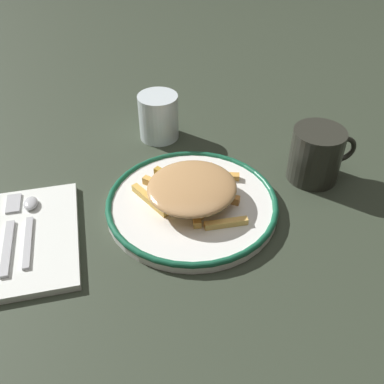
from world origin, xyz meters
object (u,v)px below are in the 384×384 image
Objects in this scene: spoon at (30,218)px; water_glass at (159,117)px; fork at (10,231)px; coffee_mug at (316,155)px; fries_heap at (190,188)px; napkin at (30,238)px; plate at (192,203)px.

water_glass is at bearing 42.26° from spoon.
fork is 1.50× the size of coffee_mug.
spoon is at bearing -176.84° from coffee_mug.
coffee_mug reaches higher than fries_heap.
fries_heap is at bearing -171.21° from coffee_mug.
spoon reaches higher than napkin.
coffee_mug is at bearing 9.83° from plate.
coffee_mug is (0.23, 0.04, 0.04)m from plate.
fork is 1.98× the size of water_glass.
water_glass is 0.76× the size of coffee_mug.
water_glass is (0.26, 0.23, 0.03)m from fork.
fries_heap is 2.19× the size of water_glass.
coffee_mug is (0.48, 0.06, 0.04)m from napkin.
coffee_mug is at bearing 5.55° from fork.
water_glass reaches higher than fork.
fork is 0.35m from water_glass.
fries_heap is at bearing -85.43° from water_glass.
coffee_mug is at bearing 7.32° from napkin.
fork is at bearing -174.45° from coffee_mug.
fork is at bearing -140.56° from spoon.
napkin is at bearing -172.68° from coffee_mug.
plate is at bearing 2.06° from fork.
napkin is 0.03m from fork.
water_glass is at bearing 95.07° from plate.
napkin is (-0.25, -0.03, -0.03)m from fries_heap.
fries_heap is 1.66× the size of coffee_mug.
fork is 0.51m from coffee_mug.
fries_heap is at bearing 5.97° from napkin.
spoon is at bearing 39.44° from fork.
fork is at bearing -177.13° from fries_heap.
spoon is (-0.00, 0.03, 0.01)m from napkin.
fries_heap reaches higher than plate.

